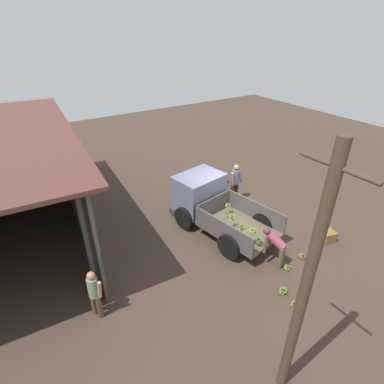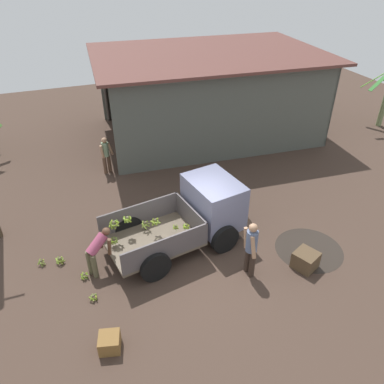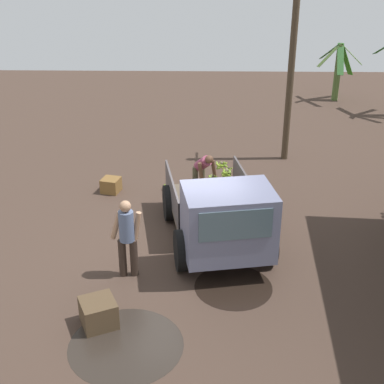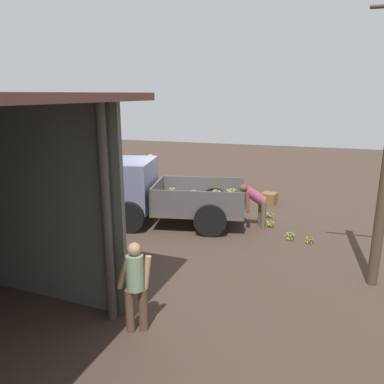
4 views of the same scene
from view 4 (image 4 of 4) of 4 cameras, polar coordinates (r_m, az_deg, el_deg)
ground at (r=12.12m, az=-3.18°, el=-3.58°), size 36.00×36.00×0.00m
mud_patch_0 at (r=11.94m, az=-12.15°, el=-4.18°), size 1.61×1.61×0.01m
mud_patch_1 at (r=14.44m, az=-14.57°, el=-1.00°), size 2.05×2.05×0.01m
cargo_truck at (r=11.34m, az=-7.10°, el=0.31°), size 4.34×2.69×1.90m
person_foreground_visitor at (r=13.40m, az=-6.28°, el=2.45°), size 0.35×0.68×1.75m
person_worker_loading at (r=10.97m, az=9.57°, el=-1.46°), size 0.80×0.73×1.32m
person_bystander_near_shed at (r=6.26m, az=-8.61°, el=-13.55°), size 0.58×0.40×1.55m
banana_bunch_on_ground_0 at (r=12.10m, az=11.70°, el=-3.39°), size 0.24×0.24×0.18m
banana_bunch_on_ground_1 at (r=10.35m, az=17.49°, el=-6.90°), size 0.23×0.23×0.20m
banana_bunch_on_ground_2 at (r=11.28m, az=11.90°, el=-4.73°), size 0.24×0.22×0.20m
banana_bunch_on_ground_3 at (r=10.45m, az=14.69°, el=-6.40°), size 0.28×0.28×0.23m
wooden_crate_0 at (r=13.58m, az=11.68°, el=-0.96°), size 0.58×0.58×0.40m
wooden_crate_1 at (r=14.58m, az=-11.58°, el=0.36°), size 0.82×0.82×0.52m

